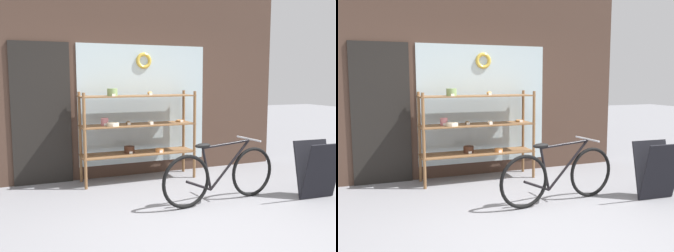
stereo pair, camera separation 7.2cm
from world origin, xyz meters
TOP-DOWN VIEW (x-y plane):
  - ground_plane at (0.00, 0.00)m, footprint 30.00×30.00m
  - storefront_facade at (-0.03, 2.52)m, footprint 5.29×0.13m
  - display_case at (-0.03, 2.15)m, footprint 1.75×0.46m
  - bicycle at (0.64, 0.75)m, footprint 1.68×0.46m
  - sandwich_board at (1.90, 0.41)m, footprint 0.54×0.41m

SIDE VIEW (x-z plane):
  - ground_plane at x=0.00m, z-range 0.00..0.00m
  - bicycle at x=0.64m, z-range -0.04..0.76m
  - sandwich_board at x=1.90m, z-range 0.01..0.75m
  - display_case at x=-0.03m, z-range 0.13..1.55m
  - storefront_facade at x=-0.03m, z-range -0.06..3.83m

